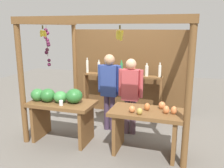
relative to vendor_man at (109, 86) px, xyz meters
name	(u,v)px	position (x,y,z in m)	size (l,w,h in m)	color
ground_plane	(115,129)	(0.10, 0.07, -0.93)	(12.00, 12.00, 0.00)	slate
market_stall	(121,62)	(0.09, 0.52, 0.40)	(2.92, 2.21, 2.24)	brown
fruit_counter_left	(60,106)	(-0.70, -0.73, -0.26)	(1.22, 0.64, 1.00)	brown
fruit_counter_right	(147,122)	(0.88, -0.72, -0.38)	(1.18, 0.64, 0.88)	brown
bottle_shelf_unit	(122,83)	(0.03, 0.85, -0.13)	(1.87, 0.22, 1.36)	brown
vendor_man	(109,86)	(0.00, 0.00, 0.00)	(0.48, 0.21, 1.56)	#45334C
vendor_woman	(131,90)	(0.45, -0.05, -0.04)	(0.48, 0.20, 1.50)	#533B47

